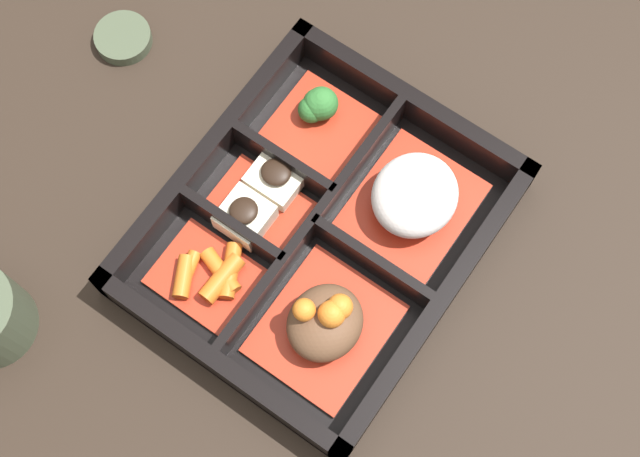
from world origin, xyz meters
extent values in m
plane|color=black|center=(0.00, 0.00, 0.00)|extent=(3.00, 3.00, 0.00)
cube|color=black|center=(0.00, 0.00, 0.01)|extent=(0.29, 0.25, 0.01)
cube|color=black|center=(0.00, -0.12, 0.02)|extent=(0.29, 0.01, 0.04)
cube|color=black|center=(0.00, 0.12, 0.02)|extent=(0.29, 0.01, 0.04)
cube|color=black|center=(-0.14, 0.00, 0.02)|extent=(0.01, 0.25, 0.04)
cube|color=black|center=(0.14, 0.00, 0.02)|extent=(0.01, 0.25, 0.04)
cube|color=black|center=(0.00, -0.01, 0.02)|extent=(0.26, 0.01, 0.04)
cube|color=black|center=(-0.03, -0.06, 0.02)|extent=(0.01, 0.10, 0.04)
cube|color=black|center=(0.04, -0.06, 0.02)|extent=(0.01, 0.10, 0.04)
cube|color=black|center=(0.00, 0.05, 0.02)|extent=(0.01, 0.12, 0.04)
cube|color=#B22D19|center=(-0.06, 0.05, 0.01)|extent=(0.11, 0.09, 0.01)
ellipsoid|color=silver|center=(-0.06, 0.05, 0.04)|extent=(0.08, 0.07, 0.05)
cube|color=#B22D19|center=(0.06, 0.05, 0.01)|extent=(0.11, 0.09, 0.01)
ellipsoid|color=brown|center=(0.06, 0.05, 0.03)|extent=(0.07, 0.06, 0.04)
sphere|color=orange|center=(0.05, 0.06, 0.06)|extent=(0.02, 0.02, 0.02)
sphere|color=orange|center=(0.06, 0.05, 0.06)|extent=(0.02, 0.02, 0.02)
sphere|color=orange|center=(0.07, 0.03, 0.06)|extent=(0.02, 0.02, 0.02)
cube|color=#B22D19|center=(-0.08, -0.06, 0.01)|extent=(0.08, 0.08, 0.01)
sphere|color=#2D6B2D|center=(-0.09, -0.07, 0.03)|extent=(0.03, 0.03, 0.03)
sphere|color=#2D6B2D|center=(-0.09, -0.06, 0.03)|extent=(0.03, 0.03, 0.03)
sphere|color=#2D6B2D|center=(-0.08, -0.07, 0.03)|extent=(0.02, 0.02, 0.02)
cube|color=#B22D19|center=(0.01, -0.06, 0.01)|extent=(0.05, 0.08, 0.01)
cube|color=beige|center=(-0.02, -0.06, 0.02)|extent=(0.04, 0.04, 0.02)
ellipsoid|color=black|center=(-0.02, -0.06, 0.04)|extent=(0.02, 0.03, 0.01)
cube|color=beige|center=(0.03, -0.06, 0.03)|extent=(0.04, 0.04, 0.02)
ellipsoid|color=black|center=(0.03, -0.06, 0.04)|extent=(0.02, 0.02, 0.01)
cube|color=#B22D19|center=(0.09, -0.06, 0.01)|extent=(0.07, 0.08, 0.01)
cylinder|color=#D1661E|center=(0.09, -0.07, 0.02)|extent=(0.03, 0.02, 0.01)
cylinder|color=#D1661E|center=(0.08, -0.05, 0.02)|extent=(0.03, 0.04, 0.01)
cylinder|color=#D1661E|center=(0.07, -0.04, 0.02)|extent=(0.05, 0.03, 0.01)
cylinder|color=#D1661E|center=(0.10, -0.07, 0.02)|extent=(0.04, 0.03, 0.01)
cylinder|color=#D1661E|center=(0.08, -0.04, 0.02)|extent=(0.04, 0.02, 0.02)
cylinder|color=#424C38|center=(-0.05, -0.26, 0.01)|extent=(0.05, 0.05, 0.01)
cylinder|color=black|center=(-0.05, -0.26, 0.01)|extent=(0.04, 0.04, 0.00)
camera|label=1|loc=(0.20, 0.14, 0.72)|focal=50.00mm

